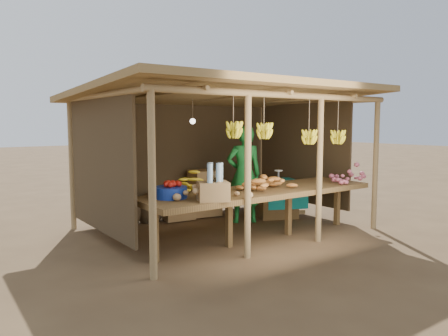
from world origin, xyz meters
TOP-DOWN VIEW (x-y plane):
  - ground at (0.00, 0.00)m, footprint 60.00×60.00m
  - stall_structure at (0.01, -0.02)m, footprint 4.70×3.50m
  - counter at (0.00, -0.95)m, footprint 3.90×1.05m
  - potato_heap at (-1.09, -1.21)m, footprint 0.94×0.57m
  - sweet_potato_heap at (0.03, -1.07)m, footprint 1.08×0.82m
  - onion_heap at (1.77, -1.21)m, footprint 0.84×0.52m
  - banana_pile at (-1.00, -0.60)m, footprint 0.65×0.51m
  - tomato_basin at (-1.48, -0.82)m, footprint 0.44×0.44m
  - bottle_box at (-1.14, -1.32)m, footprint 0.49×0.45m
  - vendor at (0.59, 0.19)m, footprint 0.76×0.65m
  - tarp_crate at (1.38, 0.17)m, footprint 0.99×0.94m
  - carton_stack at (0.09, 1.04)m, footprint 1.22×0.52m
  - burlap_sacks at (-1.03, 1.20)m, footprint 0.91×0.48m

SIDE VIEW (x-z plane):
  - ground at x=0.00m, z-range 0.00..0.00m
  - burlap_sacks at x=-1.03m, z-range -0.04..0.60m
  - tarp_crate at x=1.38m, z-range -0.08..0.85m
  - carton_stack at x=0.09m, z-range -0.05..0.83m
  - counter at x=0.00m, z-range 0.34..1.14m
  - vendor at x=0.59m, z-range 0.00..1.76m
  - tomato_basin at x=-1.48m, z-range 0.78..1.01m
  - banana_pile at x=-1.00m, z-range 0.80..1.15m
  - sweet_potato_heap at x=0.03m, z-range 0.80..1.16m
  - onion_heap at x=1.77m, z-range 0.80..1.16m
  - potato_heap at x=-1.09m, z-range 0.80..1.16m
  - bottle_box at x=-1.14m, z-range 0.74..1.24m
  - stall_structure at x=0.01m, z-range 0.70..3.13m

